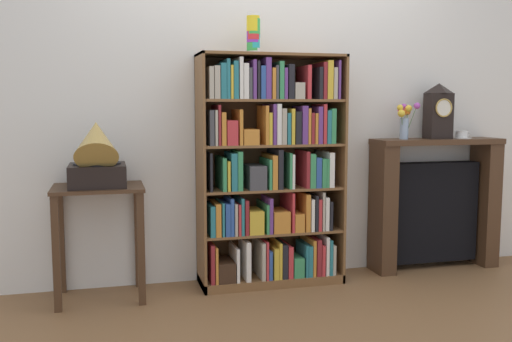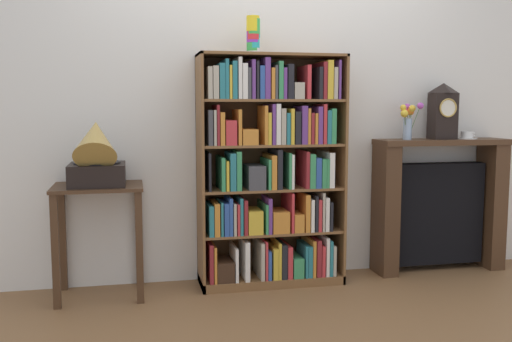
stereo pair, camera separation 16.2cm
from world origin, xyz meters
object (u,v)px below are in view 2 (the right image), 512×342
at_px(side_table_left, 99,215).
at_px(flower_vase, 408,118).
at_px(cup_stack, 253,34).
at_px(fireplace_mantel, 438,206).
at_px(teacup_with_saucer, 467,136).
at_px(bookshelf, 271,175).
at_px(gramophone, 96,156).
at_px(mantel_clock, 443,111).

xyz_separation_m(side_table_left, flower_vase, (2.18, 0.08, 0.61)).
relative_size(cup_stack, fireplace_mantel, 0.27).
bearing_deg(fireplace_mantel, side_table_left, -177.62).
distance_m(fireplace_mantel, teacup_with_saucer, 0.56).
xyz_separation_m(cup_stack, side_table_left, (-1.02, -0.03, -1.17)).
height_order(bookshelf, gramophone, bookshelf).
relative_size(side_table_left, fireplace_mantel, 0.74).
distance_m(mantel_clock, flower_vase, 0.28).
relative_size(bookshelf, side_table_left, 2.16).
distance_m(cup_stack, teacup_with_saucer, 1.78).
relative_size(gramophone, teacup_with_saucer, 3.29).
bearing_deg(side_table_left, mantel_clock, 1.82).
height_order(side_table_left, fireplace_mantel, fireplace_mantel).
bearing_deg(bookshelf, fireplace_mantel, 2.89).
height_order(cup_stack, side_table_left, cup_stack).
relative_size(flower_vase, teacup_with_saucer, 1.78).
bearing_deg(fireplace_mantel, bookshelf, -177.11).
distance_m(fireplace_mantel, mantel_clock, 0.71).
relative_size(cup_stack, teacup_with_saucer, 1.75).
height_order(bookshelf, fireplace_mantel, bookshelf).
relative_size(bookshelf, mantel_clock, 3.85).
height_order(side_table_left, mantel_clock, mantel_clock).
relative_size(bookshelf, fireplace_mantel, 1.60).
bearing_deg(flower_vase, mantel_clock, -0.10).
bearing_deg(cup_stack, mantel_clock, 1.77).
bearing_deg(mantel_clock, teacup_with_saucer, 0.64).
height_order(bookshelf, side_table_left, bookshelf).
bearing_deg(side_table_left, bookshelf, 1.80).
height_order(gramophone, mantel_clock, mantel_clock).
distance_m(bookshelf, flower_vase, 1.10).
height_order(fireplace_mantel, mantel_clock, mantel_clock).
bearing_deg(fireplace_mantel, mantel_clock, -91.40).
xyz_separation_m(bookshelf, gramophone, (-1.15, -0.09, 0.16)).
bearing_deg(cup_stack, flower_vase, 2.22).
height_order(fireplace_mantel, teacup_with_saucer, teacup_with_saucer).
distance_m(gramophone, mantel_clock, 2.47).
xyz_separation_m(gramophone, teacup_with_saucer, (2.66, 0.13, 0.09)).
bearing_deg(bookshelf, side_table_left, -178.20).
height_order(cup_stack, gramophone, cup_stack).
distance_m(cup_stack, side_table_left, 1.56).
relative_size(gramophone, flower_vase, 1.85).
height_order(side_table_left, teacup_with_saucer, teacup_with_saucer).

